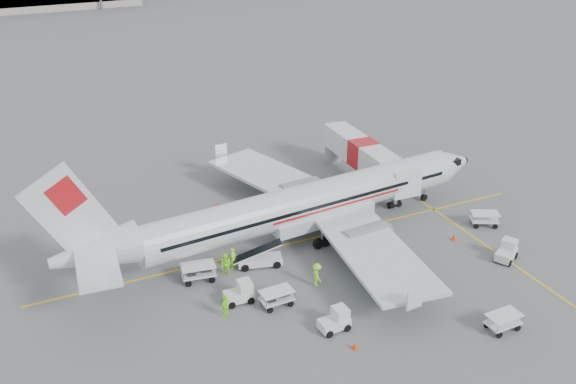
{
  "coord_description": "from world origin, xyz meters",
  "views": [
    {
      "loc": [
        -20.5,
        -42.14,
        27.45
      ],
      "look_at": [
        0.0,
        2.0,
        3.8
      ],
      "focal_mm": 40.0,
      "sensor_mm": 36.0,
      "label": 1
    }
  ],
  "objects_px": {
    "tug_fore": "(506,251)",
    "tug_aft": "(239,292)",
    "jet_bridge": "(363,162)",
    "belt_loader": "(260,251)",
    "tug_mid": "(334,320)",
    "aircraft": "(308,179)"
  },
  "relations": [
    {
      "from": "jet_bridge",
      "to": "tug_aft",
      "type": "xyz_separation_m",
      "value": [
        -18.61,
        -13.92,
        -1.38
      ]
    },
    {
      "from": "tug_aft",
      "to": "tug_mid",
      "type": "bearing_deg",
      "value": -47.96
    },
    {
      "from": "tug_mid",
      "to": "tug_aft",
      "type": "bearing_deg",
      "value": 126.2
    },
    {
      "from": "aircraft",
      "to": "tug_mid",
      "type": "height_order",
      "value": "aircraft"
    },
    {
      "from": "tug_mid",
      "to": "tug_aft",
      "type": "xyz_separation_m",
      "value": [
        -4.7,
        5.71,
        0.01
      ]
    },
    {
      "from": "belt_loader",
      "to": "tug_aft",
      "type": "bearing_deg",
      "value": -115.55
    },
    {
      "from": "aircraft",
      "to": "tug_aft",
      "type": "height_order",
      "value": "aircraft"
    },
    {
      "from": "belt_loader",
      "to": "tug_mid",
      "type": "xyz_separation_m",
      "value": [
        1.44,
        -9.63,
        -0.46
      ]
    },
    {
      "from": "jet_bridge",
      "to": "tug_aft",
      "type": "relative_size",
      "value": 7.95
    },
    {
      "from": "jet_bridge",
      "to": "tug_fore",
      "type": "xyz_separation_m",
      "value": [
        2.87,
        -17.61,
        -1.38
      ]
    },
    {
      "from": "aircraft",
      "to": "tug_fore",
      "type": "height_order",
      "value": "aircraft"
    },
    {
      "from": "tug_aft",
      "to": "belt_loader",
      "type": "bearing_deg",
      "value": 52.73
    },
    {
      "from": "aircraft",
      "to": "tug_aft",
      "type": "distance_m",
      "value": 11.88
    },
    {
      "from": "tug_fore",
      "to": "tug_mid",
      "type": "height_order",
      "value": "tug_fore"
    },
    {
      "from": "tug_fore",
      "to": "tug_mid",
      "type": "relative_size",
      "value": 1.02
    },
    {
      "from": "tug_fore",
      "to": "tug_aft",
      "type": "height_order",
      "value": "tug_fore"
    },
    {
      "from": "jet_bridge",
      "to": "tug_mid",
      "type": "height_order",
      "value": "jet_bridge"
    },
    {
      "from": "tug_fore",
      "to": "tug_aft",
      "type": "distance_m",
      "value": 21.79
    },
    {
      "from": "belt_loader",
      "to": "tug_aft",
      "type": "distance_m",
      "value": 5.12
    },
    {
      "from": "jet_bridge",
      "to": "tug_mid",
      "type": "relative_size",
      "value": 8.04
    },
    {
      "from": "belt_loader",
      "to": "tug_aft",
      "type": "xyz_separation_m",
      "value": [
        -3.27,
        -3.91,
        -0.45
      ]
    },
    {
      "from": "aircraft",
      "to": "belt_loader",
      "type": "distance_m",
      "value": 7.37
    }
  ]
}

